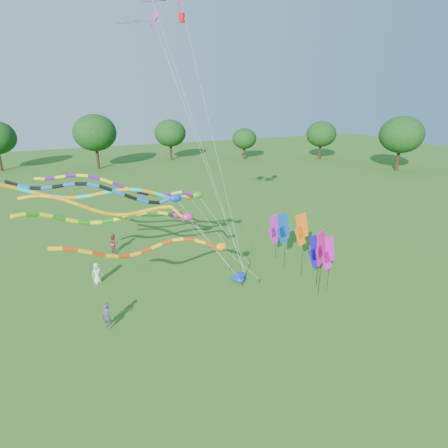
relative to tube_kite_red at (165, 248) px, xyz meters
name	(u,v)px	position (x,y,z in m)	size (l,w,h in m)	color
ground	(238,313)	(3.65, -2.70, -3.97)	(160.00, 160.00, 0.00)	#255B18
tree_ring	(242,215)	(4.86, -0.65, 1.61)	(120.47, 123.05, 9.52)	#382314
tube_kite_red	(165,248)	(0.00, 0.00, 0.00)	(12.85, 1.54, 5.94)	black
tube_kite_orange	(127,210)	(-1.64, 2.70, 1.86)	(12.99, 4.29, 7.61)	black
tube_kite_purple	(136,188)	(-0.48, 5.46, 2.54)	(13.93, 5.43, 8.22)	black
tube_kite_blue	(115,193)	(-2.04, 4.81, 2.48)	(14.02, 4.39, 7.93)	black
tube_kite_cyan	(128,194)	(-1.16, 4.90, 2.26)	(15.33, 1.29, 8.27)	black
tube_kite_green	(127,216)	(-1.22, 5.92, 0.38)	(13.88, 3.17, 6.47)	black
delta_kite_high_c	(153,19)	(1.26, 4.85, 13.14)	(7.15, 4.30, 18.08)	black
banner_pole_magenta_a	(321,248)	(9.33, -2.95, -0.51)	(1.10, 0.52, 4.72)	black
banner_pole_magenta_b	(328,254)	(10.26, -2.58, -1.19)	(1.16, 0.14, 4.04)	black
banner_pole_violet	(274,229)	(9.72, 3.30, -1.40)	(1.16, 0.26, 3.83)	black
banner_pole_orange	(301,230)	(9.85, -0.09, -0.29)	(1.16, 0.19, 4.95)	black
banner_pole_blue_a	(316,251)	(9.83, -1.90, -1.22)	(1.15, 0.33, 4.00)	black
banner_pole_blue_b	(283,229)	(9.43, 1.58, -0.73)	(1.16, 0.15, 4.50)	black
blue_nylon_heap	(240,277)	(5.74, 1.20, -3.77)	(1.47, 1.51, 0.45)	#0D2EB5
person_a	(97,273)	(-3.79, 4.88, -3.20)	(0.75, 0.49, 1.54)	silver
person_b	(107,316)	(-3.87, -1.04, -3.16)	(0.59, 0.39, 1.63)	#3A3C51
person_c	(113,243)	(-1.91, 9.93, -3.13)	(0.82, 0.64, 1.69)	#8A3245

